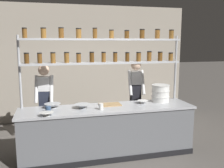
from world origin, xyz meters
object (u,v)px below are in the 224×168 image
at_px(prep_bowl_near_left, 83,106).
at_px(prep_bowl_center_back, 47,114).
at_px(chef_center, 136,93).
at_px(cutting_board, 110,104).
at_px(prep_bowl_center_front, 53,106).
at_px(serving_cup_by_board, 48,109).
at_px(container_stack, 161,93).
at_px(spice_shelf_unit, 104,53).
at_px(prep_bowl_near_right, 143,102).
at_px(serving_cup_front, 101,107).
at_px(chef_left, 45,100).

height_order(prep_bowl_near_left, prep_bowl_center_back, prep_bowl_near_left).
bearing_deg(chef_center, cutting_board, -135.37).
bearing_deg(prep_bowl_center_front, serving_cup_by_board, -105.80).
height_order(chef_center, container_stack, chef_center).
bearing_deg(spice_shelf_unit, prep_bowl_near_left, -146.82).
distance_m(chef_center, prep_bowl_near_left, 1.50).
bearing_deg(container_stack, prep_bowl_center_front, 179.12).
xyz_separation_m(container_stack, prep_bowl_center_back, (-2.21, -0.47, -0.14)).
relative_size(spice_shelf_unit, container_stack, 8.62).
bearing_deg(prep_bowl_center_front, cutting_board, -2.99).
bearing_deg(container_stack, prep_bowl_near_right, -172.31).
bearing_deg(container_stack, cutting_board, -178.76).
relative_size(prep_bowl_center_back, serving_cup_by_board, 2.16).
xyz_separation_m(prep_bowl_center_back, serving_cup_front, (0.93, 0.17, 0.02)).
relative_size(prep_bowl_near_right, serving_cup_front, 1.97).
relative_size(spice_shelf_unit, chef_left, 1.85).
height_order(spice_shelf_unit, serving_cup_by_board, spice_shelf_unit).
distance_m(container_stack, prep_bowl_center_front, 2.11).
height_order(spice_shelf_unit, cutting_board, spice_shelf_unit).
bearing_deg(cutting_board, prep_bowl_near_left, -168.57).
height_order(chef_left, prep_bowl_center_back, chef_left).
relative_size(cutting_board, prep_bowl_center_front, 1.35).
xyz_separation_m(spice_shelf_unit, cutting_board, (0.07, -0.20, -0.96)).
bearing_deg(spice_shelf_unit, prep_bowl_near_right, -17.37).
bearing_deg(spice_shelf_unit, serving_cup_front, -108.71).
xyz_separation_m(cutting_board, serving_cup_front, (-0.23, -0.28, 0.04)).
bearing_deg(prep_bowl_center_front, chef_center, 18.48).
distance_m(prep_bowl_near_left, prep_bowl_center_front, 0.55).
distance_m(chef_left, serving_cup_front, 1.27).
distance_m(spice_shelf_unit, serving_cup_by_board, 1.47).
height_order(chef_left, container_stack, chef_left).
relative_size(prep_bowl_near_left, prep_bowl_near_right, 1.33).
xyz_separation_m(container_stack, prep_bowl_near_left, (-1.58, -0.13, -0.13)).
distance_m(cutting_board, serving_cup_front, 0.36).
relative_size(chef_center, prep_bowl_center_back, 7.47).
relative_size(chef_center, prep_bowl_near_right, 7.93).
height_order(container_stack, serving_cup_front, container_stack).
bearing_deg(prep_bowl_near_right, prep_bowl_center_back, -167.19).
bearing_deg(serving_cup_by_board, prep_bowl_center_back, -96.16).
height_order(prep_bowl_near_right, serving_cup_front, serving_cup_front).
distance_m(prep_bowl_near_left, prep_bowl_near_right, 1.19).
height_order(cutting_board, serving_cup_by_board, serving_cup_by_board).
xyz_separation_m(cutting_board, serving_cup_by_board, (-1.14, -0.23, 0.04)).
distance_m(container_stack, prep_bowl_near_right, 0.42).
height_order(container_stack, prep_bowl_center_back, container_stack).
relative_size(container_stack, prep_bowl_near_right, 1.66).
distance_m(chef_left, prep_bowl_near_left, 0.93).
bearing_deg(serving_cup_front, prep_bowl_center_back, -169.83).
height_order(cutting_board, prep_bowl_near_right, prep_bowl_near_right).
relative_size(chef_center, serving_cup_by_board, 16.11).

